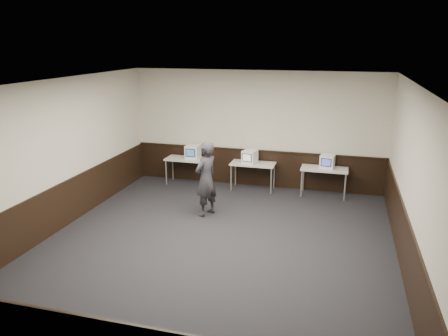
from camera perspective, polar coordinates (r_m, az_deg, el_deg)
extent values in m
plane|color=black|center=(8.86, -1.10, -10.11)|extent=(8.00, 8.00, 0.00)
plane|color=white|center=(7.97, -1.23, 10.97)|extent=(8.00, 8.00, 0.00)
plane|color=beige|center=(12.06, 4.27, 5.04)|extent=(7.00, 0.00, 7.00)
plane|color=beige|center=(4.86, -15.06, -13.03)|extent=(7.00, 0.00, 7.00)
plane|color=beige|center=(9.83, -21.13, 1.41)|extent=(0.00, 8.00, 8.00)
plane|color=beige|center=(8.05, 23.48, -1.98)|extent=(0.00, 8.00, 8.00)
cube|color=black|center=(12.30, 4.14, -0.01)|extent=(6.98, 0.04, 1.00)
cube|color=black|center=(10.13, -20.41, -4.62)|extent=(0.04, 7.98, 1.00)
cube|color=black|center=(8.43, 22.50, -9.09)|extent=(0.04, 7.98, 1.00)
cube|color=black|center=(12.14, 4.18, 2.32)|extent=(6.98, 0.06, 0.04)
cube|color=beige|center=(12.38, -4.84, 1.19)|extent=(1.20, 0.60, 0.04)
cylinder|color=#999999|center=(12.46, -7.57, -0.60)|extent=(0.04, 0.04, 0.71)
cylinder|color=#999999|center=(12.08, -2.75, -1.01)|extent=(0.04, 0.04, 0.71)
cylinder|color=#999999|center=(12.90, -6.71, 0.02)|extent=(0.04, 0.04, 0.71)
cylinder|color=#999999|center=(12.54, -2.04, -0.35)|extent=(0.04, 0.04, 0.71)
cube|color=beige|center=(11.88, 3.80, 0.56)|extent=(1.20, 0.60, 0.04)
cylinder|color=#999999|center=(11.87, 0.92, -1.31)|extent=(0.04, 0.04, 0.71)
cylinder|color=#999999|center=(11.65, 6.17, -1.73)|extent=(0.04, 0.04, 0.71)
cylinder|color=#999999|center=(12.33, 1.51, -0.63)|extent=(0.04, 0.04, 0.71)
cylinder|color=#999999|center=(12.13, 6.56, -1.03)|extent=(0.04, 0.04, 0.71)
cube|color=beige|center=(11.66, 12.98, -0.13)|extent=(1.20, 0.60, 0.04)
cylinder|color=#999999|center=(11.56, 10.08, -2.04)|extent=(0.04, 0.04, 0.71)
cylinder|color=#999999|center=(11.53, 15.53, -2.45)|extent=(0.04, 0.04, 0.71)
cylinder|color=#999999|center=(12.04, 10.32, -1.32)|extent=(0.04, 0.04, 0.71)
cylinder|color=#999999|center=(12.00, 15.55, -1.71)|extent=(0.04, 0.04, 0.71)
cube|color=white|center=(12.32, -4.08, 2.12)|extent=(0.38, 0.40, 0.38)
cube|color=black|center=(12.13, -4.41, 1.99)|extent=(0.28, 0.02, 0.23)
cube|color=teal|center=(12.12, -4.43, 1.98)|extent=(0.24, 0.01, 0.19)
cube|color=white|center=(11.81, 3.39, 1.47)|extent=(0.42, 0.44, 0.36)
cube|color=black|center=(11.64, 3.02, 1.34)|extent=(0.26, 0.07, 0.21)
cube|color=#A8B8A1|center=(11.63, 3.00, 1.33)|extent=(0.23, 0.05, 0.18)
cube|color=white|center=(11.65, 13.35, 0.84)|extent=(0.40, 0.41, 0.35)
cube|color=black|center=(11.47, 13.20, 0.70)|extent=(0.27, 0.05, 0.21)
cube|color=#3946AA|center=(11.46, 13.19, 0.69)|extent=(0.23, 0.03, 0.18)
imported|color=#29272D|center=(10.06, -2.38, -1.45)|extent=(0.65, 0.76, 1.76)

